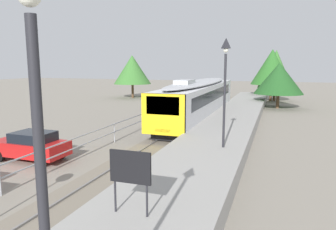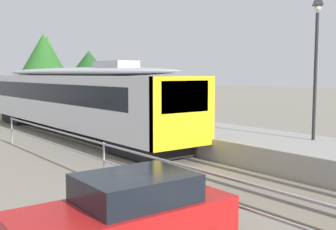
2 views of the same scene
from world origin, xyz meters
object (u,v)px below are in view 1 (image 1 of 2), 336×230
at_px(platform_lamp_mid_platform, 225,72).
at_px(parked_hatchback_red, 31,146).
at_px(platform_notice_board, 130,169).
at_px(platform_lamp_near_end, 36,99).
at_px(commuter_train, 199,97).

bearing_deg(platform_lamp_mid_platform, parked_hatchback_red, -165.10).
bearing_deg(platform_notice_board, platform_lamp_near_end, -75.34).
distance_m(platform_lamp_mid_platform, parked_hatchback_red, 10.70).
xyz_separation_m(platform_lamp_mid_platform, platform_notice_board, (-1.23, -8.00, -2.44)).
bearing_deg(parked_hatchback_red, platform_lamp_near_end, -46.42).
relative_size(commuter_train, platform_lamp_near_end, 3.57).
bearing_deg(platform_lamp_mid_platform, platform_lamp_near_end, -90.00).
distance_m(platform_lamp_near_end, parked_hatchback_red, 14.52).
xyz_separation_m(platform_lamp_near_end, platform_notice_board, (-1.23, 4.72, -2.44)).
bearing_deg(platform_lamp_mid_platform, commuter_train, 109.15).
xyz_separation_m(commuter_train, platform_notice_board, (2.88, -19.85, 0.04)).
bearing_deg(commuter_train, platform_lamp_near_end, -80.49).
distance_m(commuter_train, platform_lamp_mid_platform, 12.78).
xyz_separation_m(platform_lamp_near_end, parked_hatchback_red, (-9.66, 10.15, -3.83)).
bearing_deg(commuter_train, parked_hatchback_red, -111.03).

